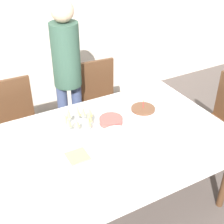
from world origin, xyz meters
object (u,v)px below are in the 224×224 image
Objects in this scene: dining_chair_far_left at (17,123)px; plate_stack_dessert at (111,121)px; dining_chair_far_right at (101,101)px; dining_chair_right_end at (220,119)px; birthday_cake at (143,113)px; champagne_tray at (79,120)px; plate_stack_main at (117,137)px; person_standing at (67,67)px.

dining_chair_far_left is 1.03m from plate_stack_dessert.
dining_chair_far_right is 1.00× the size of dining_chair_right_end.
birthday_cake reaches higher than champagne_tray.
champagne_tray is at bearing -127.64° from dining_chair_far_right.
plate_stack_main is 0.24m from plate_stack_dessert.
dining_chair_right_end is 3.97× the size of plate_stack_main.
birthday_cake is at bearing 24.65° from plate_stack_main.
person_standing is (-0.35, 0.04, 0.47)m from dining_chair_far_right.
dining_chair_far_right is at bearing 134.17° from dining_chair_right_end.
dining_chair_far_right is 0.59m from person_standing.
dining_chair_far_left reaches higher than birthday_cake.
birthday_cake is 0.38m from plate_stack_main.
dining_chair_far_left and dining_chair_far_right have the same top height.
dining_chair_far_left reaches higher than plate_stack_dessert.
dining_chair_far_left is at bearing 130.19° from plate_stack_dessert.
plate_stack_main is at bearing -60.14° from dining_chair_far_left.
person_standing is (0.01, 1.03, 0.20)m from plate_stack_main.
dining_chair_right_end reaches higher than champagne_tray.
plate_stack_main is (0.20, -0.27, -0.07)m from champagne_tray.
dining_chair_right_end is 0.58× the size of person_standing.
plate_stack_dessert is at bearing -49.81° from dining_chair_far_left.
dining_chair_right_end is 4.85× the size of plate_stack_dessert.
dining_chair_far_right is 0.98m from champagne_tray.
dining_chair_far_left is 1.00× the size of dining_chair_right_end.
plate_stack_main reaches higher than plate_stack_dessert.
plate_stack_main is at bearing -109.76° from dining_chair_far_right.
plate_stack_main is at bearing -155.35° from birthday_cake.
dining_chair_far_left is 4.85× the size of plate_stack_dessert.
plate_stack_main is at bearing -176.53° from dining_chair_right_end.
dining_chair_right_end is at bearing -45.83° from dining_chair_far_right.
birthday_cake is 0.65× the size of champagne_tray.
person_standing is (-0.34, 0.87, 0.17)m from birthday_cake.
person_standing reaches higher than birthday_cake.
dining_chair_far_left is 1.27m from birthday_cake.
dining_chair_far_right is 0.86m from plate_stack_dessert.
dining_chair_far_right is at bearing 52.36° from champagne_tray.
champagne_tray is at bearing 172.39° from plate_stack_dessert.
dining_chair_right_end is 1.50m from champagne_tray.
dining_chair_right_end is (1.82, -0.92, 0.00)m from dining_chair_far_left.
dining_chair_far_right is 4.85× the size of plate_stack_dessert.
plate_stack_dessert is (0.28, -0.04, -0.07)m from champagne_tray.
birthday_cake is 0.28m from plate_stack_dessert.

